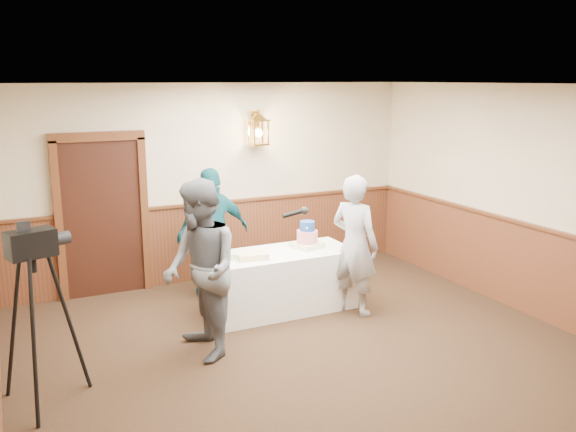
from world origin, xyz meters
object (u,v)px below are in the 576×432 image
object	(u,v)px
tiered_cake	(307,237)
baker	(355,245)
interviewer	(201,270)
tv_camera_rig	(39,328)
sheet_cake_green	(232,255)
assistant_p	(213,233)
display_table	(281,281)
sheet_cake_yellow	(252,255)

from	to	relation	value
tiered_cake	baker	distance (m)	0.65
tiered_cake	interviewer	size ratio (longest dim) A/B	0.22
tiered_cake	tv_camera_rig	distance (m)	3.49
sheet_cake_green	baker	size ratio (longest dim) A/B	0.17
interviewer	baker	size ratio (longest dim) A/B	1.08
tv_camera_rig	assistant_p	bearing A→B (deg)	24.06
display_table	sheet_cake_green	distance (m)	0.76
display_table	assistant_p	bearing A→B (deg)	124.59
tiered_cake	sheet_cake_yellow	bearing A→B (deg)	-169.95
interviewer	assistant_p	distance (m)	1.83
sheet_cake_green	interviewer	world-z (taller)	interviewer
baker	interviewer	bearing A→B (deg)	74.37
sheet_cake_green	assistant_p	bearing A→B (deg)	86.48
sheet_cake_yellow	baker	xyz separation A→B (m)	(1.19, -0.39, 0.08)
sheet_cake_green	baker	bearing A→B (deg)	-20.71
sheet_cake_yellow	interviewer	distance (m)	1.15
display_table	baker	size ratio (longest dim) A/B	1.03
sheet_cake_yellow	interviewer	world-z (taller)	interviewer
interviewer	assistant_p	world-z (taller)	interviewer
sheet_cake_green	baker	xyz separation A→B (m)	(1.40, -0.53, 0.09)
sheet_cake_yellow	sheet_cake_green	xyz separation A→B (m)	(-0.21, 0.14, -0.00)
assistant_p	tv_camera_rig	xyz separation A→B (m)	(-2.30, -2.00, -0.15)
sheet_cake_yellow	tv_camera_rig	world-z (taller)	tv_camera_rig
baker	assistant_p	bearing A→B (deg)	20.11
display_table	sheet_cake_yellow	distance (m)	0.60
baker	tv_camera_rig	xyz separation A→B (m)	(-3.65, -0.66, -0.15)
sheet_cake_yellow	baker	size ratio (longest dim) A/B	0.21
sheet_cake_yellow	tv_camera_rig	xyz separation A→B (m)	(-2.46, -1.05, -0.07)
assistant_p	interviewer	bearing A→B (deg)	60.03
interviewer	baker	bearing A→B (deg)	99.23
tiered_cake	assistant_p	bearing A→B (deg)	140.42
tv_camera_rig	tiered_cake	bearing A→B (deg)	2.99
display_table	tiered_cake	distance (m)	0.64
baker	tiered_cake	bearing A→B (deg)	9.74
sheet_cake_green	interviewer	bearing A→B (deg)	-127.35
tv_camera_rig	display_table	bearing A→B (deg)	4.69
interviewer	tv_camera_rig	world-z (taller)	interviewer
tiered_cake	sheet_cake_yellow	size ratio (longest dim) A/B	1.16
baker	tv_camera_rig	distance (m)	3.71
baker	display_table	bearing A→B (deg)	32.11
sheet_cake_green	sheet_cake_yellow	bearing A→B (deg)	-32.98
baker	sheet_cake_yellow	bearing A→B (deg)	46.75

